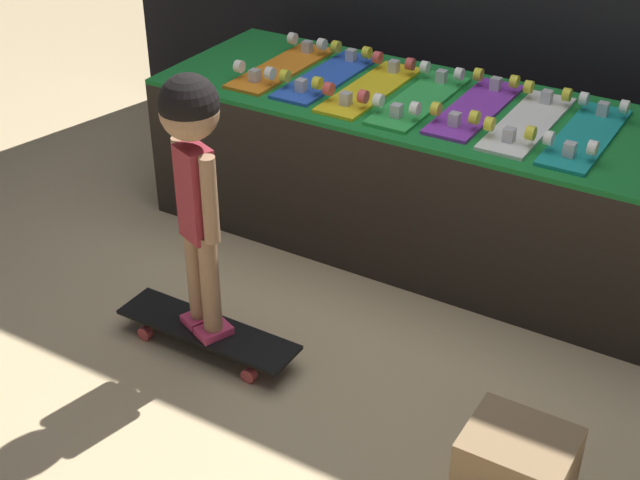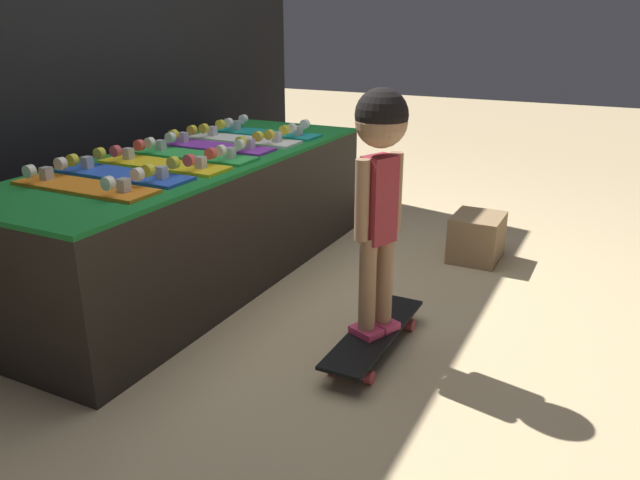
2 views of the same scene
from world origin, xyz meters
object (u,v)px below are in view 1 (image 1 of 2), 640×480
(skateboard_green_on_rack, at_px, (420,98))
(skateboard_teal_on_rack, at_px, (586,134))
(storage_box, at_px, (516,469))
(skateboard_orange_on_rack, at_px, (282,65))
(skateboard_white_on_rack, at_px, (528,120))
(skateboard_on_floor, at_px, (207,332))
(skateboard_yellow_on_rack, at_px, (371,87))
(skateboard_purple_on_rack, at_px, (476,106))
(child, at_px, (193,159))
(skateboard_blue_on_rack, at_px, (327,74))

(skateboard_green_on_rack, relative_size, skateboard_teal_on_rack, 1.00)
(skateboard_teal_on_rack, distance_m, storage_box, 1.33)
(skateboard_orange_on_rack, height_order, storage_box, skateboard_orange_on_rack)
(skateboard_white_on_rack, xyz_separation_m, skateboard_on_floor, (-0.74, -1.09, -0.58))
(skateboard_yellow_on_rack, relative_size, skateboard_teal_on_rack, 1.00)
(skateboard_yellow_on_rack, distance_m, skateboard_purple_on_rack, 0.45)
(storage_box, bearing_deg, skateboard_teal_on_rack, 101.09)
(child, bearing_deg, skateboard_on_floor, 22.25)
(skateboard_teal_on_rack, bearing_deg, skateboard_yellow_on_rack, 179.99)
(skateboard_blue_on_rack, distance_m, skateboard_on_floor, 1.26)
(skateboard_orange_on_rack, relative_size, skateboard_white_on_rack, 1.00)
(skateboard_green_on_rack, bearing_deg, storage_box, -52.82)
(skateboard_blue_on_rack, relative_size, skateboard_white_on_rack, 1.00)
(skateboard_white_on_rack, xyz_separation_m, skateboard_teal_on_rack, (0.22, -0.01, 0.00))
(skateboard_on_floor, bearing_deg, skateboard_green_on_rack, 74.64)
(skateboard_green_on_rack, height_order, skateboard_teal_on_rack, same)
(storage_box, bearing_deg, child, 174.19)
(skateboard_teal_on_rack, bearing_deg, skateboard_white_on_rack, 178.07)
(skateboard_blue_on_rack, xyz_separation_m, skateboard_purple_on_rack, (0.67, 0.00, 0.00))
(child, bearing_deg, storage_box, 16.44)
(skateboard_on_floor, bearing_deg, skateboard_blue_on_rack, 97.88)
(skateboard_white_on_rack, bearing_deg, skateboard_blue_on_rack, 178.58)
(skateboard_orange_on_rack, height_order, skateboard_blue_on_rack, same)
(skateboard_teal_on_rack, height_order, storage_box, skateboard_teal_on_rack)
(skateboard_teal_on_rack, bearing_deg, skateboard_blue_on_rack, 178.48)
(skateboard_yellow_on_rack, height_order, skateboard_purple_on_rack, same)
(skateboard_green_on_rack, relative_size, skateboard_purple_on_rack, 1.00)
(skateboard_orange_on_rack, bearing_deg, skateboard_blue_on_rack, 1.60)
(skateboard_yellow_on_rack, xyz_separation_m, storage_box, (1.13, -1.20, -0.53))
(skateboard_orange_on_rack, distance_m, child, 1.17)
(skateboard_green_on_rack, relative_size, child, 0.66)
(skateboard_blue_on_rack, relative_size, skateboard_teal_on_rack, 1.00)
(skateboard_teal_on_rack, xyz_separation_m, skateboard_on_floor, (-0.97, -1.08, -0.58))
(skateboard_blue_on_rack, bearing_deg, skateboard_green_on_rack, -4.15)
(skateboard_yellow_on_rack, xyz_separation_m, skateboard_teal_on_rack, (0.90, -0.00, 0.00))
(skateboard_on_floor, bearing_deg, child, 180.00)
(skateboard_white_on_rack, bearing_deg, storage_box, -69.16)
(skateboard_green_on_rack, height_order, skateboard_white_on_rack, same)
(skateboard_teal_on_rack, height_order, skateboard_on_floor, skateboard_teal_on_rack)
(skateboard_green_on_rack, distance_m, skateboard_purple_on_rack, 0.23)
(skateboard_white_on_rack, xyz_separation_m, child, (-0.74, -1.09, 0.11))
(storage_box, bearing_deg, skateboard_orange_on_rack, 142.26)
(skateboard_blue_on_rack, height_order, skateboard_teal_on_rack, same)
(skateboard_white_on_rack, relative_size, skateboard_on_floor, 0.90)
(skateboard_white_on_rack, bearing_deg, skateboard_yellow_on_rack, -179.38)
(skateboard_green_on_rack, bearing_deg, skateboard_orange_on_rack, 177.76)
(skateboard_green_on_rack, distance_m, skateboard_white_on_rack, 0.45)
(skateboard_orange_on_rack, relative_size, skateboard_blue_on_rack, 1.00)
(skateboard_purple_on_rack, distance_m, skateboard_teal_on_rack, 0.45)
(skateboard_blue_on_rack, distance_m, skateboard_teal_on_rack, 1.12)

